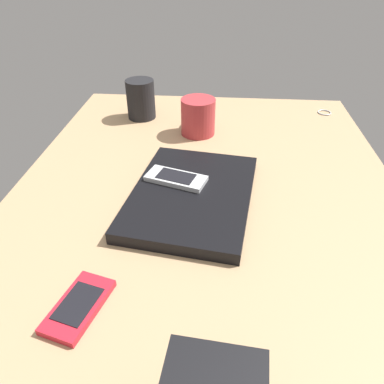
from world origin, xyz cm
name	(u,v)px	position (x,y,z in cm)	size (l,w,h in cm)	color
desk_surface	(204,217)	(0.00, 0.00, 1.50)	(120.00, 80.00, 3.00)	tan
laptop_closed	(192,195)	(3.11, 2.56, 4.21)	(31.12, 22.53, 2.42)	black
cell_phone_on_laptop	(176,178)	(6.32, 6.04, 5.94)	(8.59, 13.01, 1.11)	silver
cell_phone_on_desk	(79,306)	(-23.73, 16.24, 3.58)	(12.05, 8.35, 1.23)	red
coffee_mug	(198,116)	(33.38, 3.45, 7.67)	(12.26, 8.80, 9.34)	#B23338
key_ring	(324,112)	(49.62, -32.92, 3.18)	(3.94, 3.94, 0.36)	silver
pen_cup	(141,99)	(42.33, 20.18, 8.36)	(7.86, 7.86, 10.72)	black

